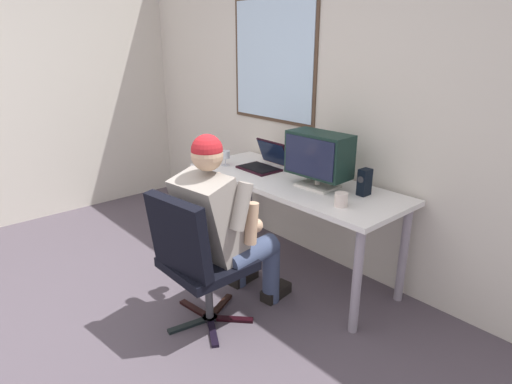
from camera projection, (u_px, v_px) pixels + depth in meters
ground_plane at (55, 375)px, 2.36m from camera, size 4.94×4.48×0.02m
wall_rear at (323, 97)px, 3.30m from camera, size 4.94×0.08×2.64m
desk at (292, 191)px, 3.23m from camera, size 1.77×0.67×0.76m
office_chair at (195, 255)px, 2.58m from camera, size 0.55×0.57×0.92m
person_seated at (223, 224)px, 2.70m from camera, size 0.57×0.80×1.24m
crt_monitor at (319, 155)px, 2.97m from camera, size 0.47×0.25×0.39m
laptop at (266, 161)px, 3.48m from camera, size 0.34×0.32×0.22m
wine_glass at (225, 156)px, 3.55m from camera, size 0.08×0.08×0.12m
desk_speaker at (364, 182)px, 2.86m from camera, size 0.07×0.09×0.18m
coffee_mug at (341, 199)px, 2.68m from camera, size 0.08×0.08×0.09m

